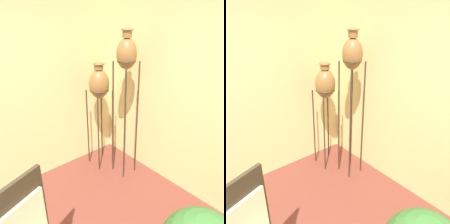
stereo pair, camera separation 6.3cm
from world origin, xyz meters
The scene contains 2 objects.
vase_stand_tall centered at (1.65, 1.27, 1.61)m, with size 0.25×0.25×1.97m.
vase_stand_medium centered at (1.51, 1.65, 1.23)m, with size 0.28×0.28×1.54m.
Camera 1 is at (-0.22, -0.65, 2.05)m, focal length 35.00 mm.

